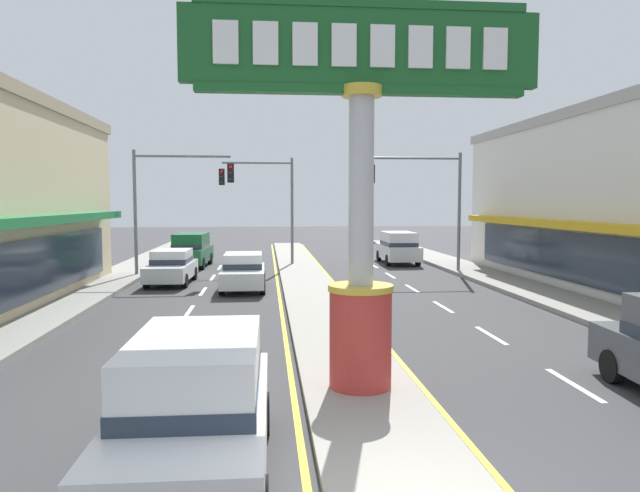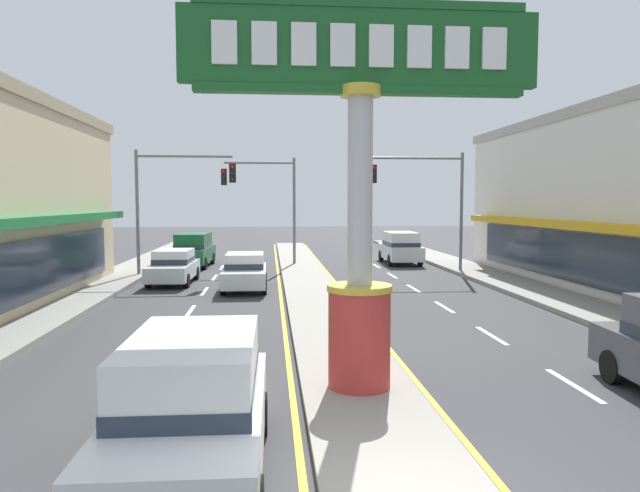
% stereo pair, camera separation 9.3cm
% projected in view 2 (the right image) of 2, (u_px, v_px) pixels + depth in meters
% --- Properties ---
extents(median_strip, '(2.23, 52.00, 0.14)m').
position_uv_depth(median_strip, '(311.00, 288.00, 24.55)').
color(median_strip, gray).
rests_on(median_strip, ground).
extents(sidewalk_left, '(2.48, 60.00, 0.18)m').
position_uv_depth(sidewalk_left, '(76.00, 299.00, 21.79)').
color(sidewalk_left, gray).
rests_on(sidewalk_left, ground).
extents(sidewalk_right, '(2.48, 60.00, 0.18)m').
position_uv_depth(sidewalk_right, '(537.00, 292.00, 23.33)').
color(sidewalk_right, gray).
rests_on(sidewalk_right, ground).
extents(lane_markings, '(8.97, 52.00, 0.01)m').
position_uv_depth(lane_markings, '(313.00, 295.00, 23.21)').
color(lane_markings, silver).
rests_on(lane_markings, ground).
extents(district_sign, '(6.71, 1.26, 7.28)m').
position_uv_depth(district_sign, '(360.00, 190.00, 11.02)').
color(district_sign, '#B7332D').
rests_on(district_sign, median_strip).
extents(traffic_light_left_side, '(4.86, 0.46, 6.20)m').
position_uv_depth(traffic_light_left_side, '(174.00, 190.00, 28.36)').
color(traffic_light_left_side, slate).
rests_on(traffic_light_left_side, ground).
extents(traffic_light_right_side, '(4.86, 0.46, 6.20)m').
position_uv_depth(traffic_light_right_side, '(428.00, 191.00, 29.66)').
color(traffic_light_right_side, slate).
rests_on(traffic_light_right_side, ground).
extents(traffic_light_median_far, '(4.20, 0.46, 6.20)m').
position_uv_depth(traffic_light_median_far, '(268.00, 193.00, 33.26)').
color(traffic_light_median_far, slate).
rests_on(traffic_light_median_far, ground).
extents(suv_far_right_lane, '(1.99, 4.61, 1.90)m').
position_uv_depth(suv_far_right_lane, '(400.00, 247.00, 34.81)').
color(suv_far_right_lane, white).
rests_on(suv_far_right_lane, ground).
extents(sedan_near_left_lane, '(1.85, 4.30, 1.53)m').
position_uv_depth(sedan_near_left_lane, '(245.00, 271.00, 24.60)').
color(sedan_near_left_lane, white).
rests_on(sedan_near_left_lane, ground).
extents(sedan_mid_left_lane, '(1.94, 4.35, 1.53)m').
position_uv_depth(sedan_mid_left_lane, '(174.00, 266.00, 26.42)').
color(sedan_mid_left_lane, white).
rests_on(sedan_mid_left_lane, ground).
extents(suv_far_left_oncoming, '(2.00, 4.62, 1.90)m').
position_uv_depth(suv_far_left_oncoming, '(192.00, 405.00, 7.84)').
color(suv_far_left_oncoming, white).
rests_on(suv_far_left_oncoming, ground).
extents(suv_kerb_right, '(2.16, 4.70, 1.90)m').
position_uv_depth(suv_kerb_right, '(193.00, 249.00, 33.21)').
color(suv_kerb_right, '#14562D').
rests_on(suv_kerb_right, ground).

